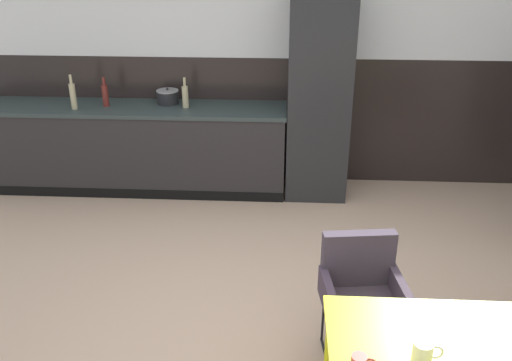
{
  "coord_description": "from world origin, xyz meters",
  "views": [
    {
      "loc": [
        0.06,
        -2.74,
        2.47
      ],
      "look_at": [
        -0.13,
        0.59,
        0.95
      ],
      "focal_mm": 37.76,
      "sensor_mm": 36.0,
      "label": 1
    }
  ],
  "objects": [
    {
      "name": "ground_plane",
      "position": [
        0.0,
        0.0,
        0.0
      ],
      "size": [
        8.63,
        8.63,
        0.0
      ],
      "primitive_type": "plane",
      "color": "tan"
    },
    {
      "name": "back_wall_splashback_dark",
      "position": [
        0.0,
        2.83,
        0.67
      ],
      "size": [
        6.64,
        0.12,
        1.34
      ],
      "primitive_type": "cube",
      "color": "black",
      "rests_on": "ground"
    },
    {
      "name": "kitchen_counter",
      "position": [
        -1.56,
        2.47,
        0.45
      ],
      "size": [
        3.25,
        0.63,
        0.89
      ],
      "color": "#262425",
      "rests_on": "ground"
    },
    {
      "name": "refrigerator_column",
      "position": [
        0.38,
        2.47,
        1.0
      ],
      "size": [
        0.61,
        0.6,
        2.0
      ],
      "primitive_type": "cube",
      "color": "#232326",
      "rests_on": "ground"
    },
    {
      "name": "armchair_by_stool",
      "position": [
        0.55,
        0.03,
        0.52
      ],
      "size": [
        0.54,
        0.52,
        0.82
      ],
      "rotation": [
        0.0,
        0.0,
        3.26
      ],
      "color": "#3D313B",
      "rests_on": "ground"
    },
    {
      "name": "mug_glass_clear",
      "position": [
        0.7,
        -0.84,
        0.78
      ],
      "size": [
        0.14,
        0.09,
        0.11
      ],
      "color": "white",
      "rests_on": "dining_table"
    },
    {
      "name": "cooking_pot",
      "position": [
        -1.16,
        2.59,
        0.97
      ],
      "size": [
        0.23,
        0.23,
        0.16
      ],
      "color": "black",
      "rests_on": "kitchen_counter"
    },
    {
      "name": "bottle_vinegar_dark",
      "position": [
        -1.77,
        2.46,
        1.01
      ],
      "size": [
        0.06,
        0.06,
        0.3
      ],
      "color": "maroon",
      "rests_on": "kitchen_counter"
    },
    {
      "name": "bottle_wine_green",
      "position": [
        -2.05,
        2.35,
        1.03
      ],
      "size": [
        0.06,
        0.06,
        0.34
      ],
      "color": "tan",
      "rests_on": "kitchen_counter"
    },
    {
      "name": "bottle_oil_tall",
      "position": [
        -0.95,
        2.46,
        1.01
      ],
      "size": [
        0.06,
        0.06,
        0.31
      ],
      "color": "tan",
      "rests_on": "kitchen_counter"
    }
  ]
}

